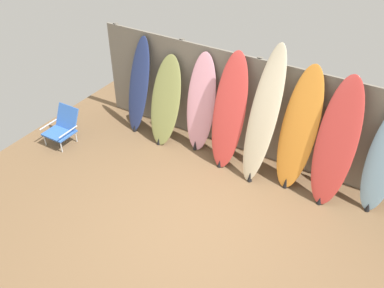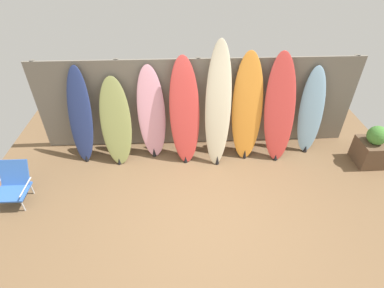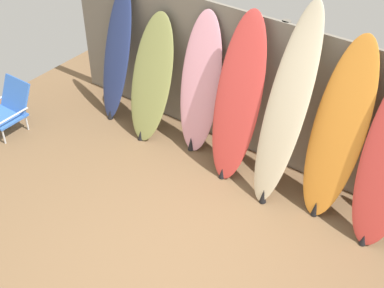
{
  "view_description": "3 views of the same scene",
  "coord_description": "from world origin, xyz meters",
  "views": [
    {
      "loc": [
        2.27,
        -3.8,
        4.61
      ],
      "look_at": [
        -0.29,
        0.46,
        1.01
      ],
      "focal_mm": 40.0,
      "sensor_mm": 36.0,
      "label": 1
    },
    {
      "loc": [
        -0.34,
        -3.08,
        3.75
      ],
      "look_at": [
        -0.17,
        0.57,
        1.0
      ],
      "focal_mm": 28.0,
      "sensor_mm": 36.0,
      "label": 2
    },
    {
      "loc": [
        2.27,
        -2.73,
        4.17
      ],
      "look_at": [
        -0.36,
        0.86,
        0.75
      ],
      "focal_mm": 50.0,
      "sensor_mm": 36.0,
      "label": 3
    }
  ],
  "objects": [
    {
      "name": "surfboard_cream_4",
      "position": [
        0.34,
        1.56,
        1.09
      ],
      "size": [
        0.54,
        0.79,
        2.2
      ],
      "color": "beige",
      "rests_on": "ground"
    },
    {
      "name": "surfboard_orange_5",
      "position": [
        0.89,
        1.65,
        0.97
      ],
      "size": [
        0.59,
        0.62,
        1.97
      ],
      "color": "orange",
      "rests_on": "ground"
    },
    {
      "name": "ground",
      "position": [
        0.0,
        0.0,
        0.0
      ],
      "size": [
        7.68,
        7.68,
        0.0
      ],
      "primitive_type": "plane",
      "color": "brown"
    },
    {
      "name": "surfboard_red_3",
      "position": [
        -0.26,
        1.59,
        0.96
      ],
      "size": [
        0.59,
        0.66,
        1.93
      ],
      "color": "#D13D38",
      "rests_on": "ground"
    },
    {
      "name": "surfboard_olive_1",
      "position": [
        -1.52,
        1.6,
        0.77
      ],
      "size": [
        0.62,
        0.7,
        1.57
      ],
      "color": "olive",
      "rests_on": "ground"
    },
    {
      "name": "fence_back",
      "position": [
        -0.0,
        2.01,
        0.9
      ],
      "size": [
        6.08,
        0.11,
        1.8
      ],
      "color": "gray",
      "rests_on": "ground"
    },
    {
      "name": "surfboard_pink_2",
      "position": [
        -0.87,
        1.73,
        0.86
      ],
      "size": [
        0.57,
        0.52,
        1.75
      ],
      "color": "pink",
      "rests_on": "ground"
    },
    {
      "name": "surfboard_navy_0",
      "position": [
        -2.17,
        1.68,
        0.87
      ],
      "size": [
        0.47,
        0.58,
        1.76
      ],
      "color": "navy",
      "rests_on": "ground"
    },
    {
      "name": "beach_chair",
      "position": [
        -3.08,
        0.54,
        0.32
      ],
      "size": [
        0.5,
        0.57,
        0.64
      ],
      "rotation": [
        0.0,
        0.0,
        -0.05
      ],
      "color": "silver",
      "rests_on": "ground"
    }
  ]
}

